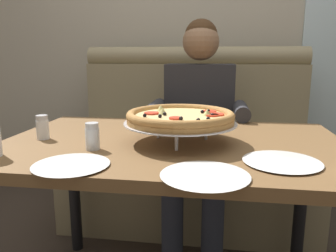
{
  "coord_description": "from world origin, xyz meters",
  "views": [
    {
      "loc": [
        0.17,
        -1.24,
        1.07
      ],
      "look_at": [
        -0.02,
        -0.02,
        0.81
      ],
      "focal_mm": 35.39,
      "sensor_mm": 36.0,
      "label": 1
    }
  ],
  "objects_px": {
    "shaker_oregano": "(92,138)",
    "shaker_parmesan": "(43,129)",
    "booth_bench": "(190,157)",
    "plate_near_right": "(282,160)",
    "plate_near_left": "(71,163)",
    "dining_table": "(173,162)",
    "diner_main": "(198,119)",
    "patio_chair": "(328,118)",
    "pizza": "(180,118)",
    "plate_far_side": "(205,173)"
  },
  "relations": [
    {
      "from": "shaker_oregano",
      "to": "shaker_parmesan",
      "type": "bearing_deg",
      "value": 155.73
    },
    {
      "from": "booth_bench",
      "to": "plate_near_right",
      "type": "xyz_separation_m",
      "value": [
        0.37,
        -1.12,
        0.36
      ]
    },
    {
      "from": "plate_near_left",
      "to": "plate_near_right",
      "type": "bearing_deg",
      "value": 11.25
    },
    {
      "from": "dining_table",
      "to": "shaker_parmesan",
      "type": "distance_m",
      "value": 0.53
    },
    {
      "from": "diner_main",
      "to": "patio_chair",
      "type": "xyz_separation_m",
      "value": [
        1.09,
        1.22,
        -0.19
      ]
    },
    {
      "from": "plate_near_right",
      "to": "pizza",
      "type": "bearing_deg",
      "value": 149.45
    },
    {
      "from": "plate_near_right",
      "to": "patio_chair",
      "type": "relative_size",
      "value": 0.28
    },
    {
      "from": "diner_main",
      "to": "plate_far_side",
      "type": "relative_size",
      "value": 5.13
    },
    {
      "from": "booth_bench",
      "to": "patio_chair",
      "type": "xyz_separation_m",
      "value": [
        1.15,
        0.96,
        0.13
      ]
    },
    {
      "from": "shaker_oregano",
      "to": "plate_near_right",
      "type": "distance_m",
      "value": 0.64
    },
    {
      "from": "dining_table",
      "to": "plate_near_left",
      "type": "bearing_deg",
      "value": -127.03
    },
    {
      "from": "plate_near_right",
      "to": "plate_far_side",
      "type": "bearing_deg",
      "value": -145.95
    },
    {
      "from": "booth_bench",
      "to": "patio_chair",
      "type": "height_order",
      "value": "booth_bench"
    },
    {
      "from": "booth_bench",
      "to": "patio_chair",
      "type": "bearing_deg",
      "value": 39.71
    },
    {
      "from": "pizza",
      "to": "plate_near_right",
      "type": "relative_size",
      "value": 1.78
    },
    {
      "from": "shaker_oregano",
      "to": "plate_far_side",
      "type": "bearing_deg",
      "value": -27.95
    },
    {
      "from": "booth_bench",
      "to": "shaker_oregano",
      "type": "relative_size",
      "value": 16.15
    },
    {
      "from": "pizza",
      "to": "shaker_oregano",
      "type": "height_order",
      "value": "pizza"
    },
    {
      "from": "patio_chair",
      "to": "plate_near_right",
      "type": "bearing_deg",
      "value": -110.64
    },
    {
      "from": "shaker_parmesan",
      "to": "shaker_oregano",
      "type": "xyz_separation_m",
      "value": [
        0.25,
        -0.11,
        0.0
      ]
    },
    {
      "from": "diner_main",
      "to": "plate_near_right",
      "type": "xyz_separation_m",
      "value": [
        0.31,
        -0.85,
        0.04
      ]
    },
    {
      "from": "booth_bench",
      "to": "patio_chair",
      "type": "relative_size",
      "value": 1.8
    },
    {
      "from": "diner_main",
      "to": "pizza",
      "type": "relative_size",
      "value": 2.98
    },
    {
      "from": "dining_table",
      "to": "patio_chair",
      "type": "distance_m",
      "value": 2.19
    },
    {
      "from": "plate_far_side",
      "to": "shaker_parmesan",
      "type": "bearing_deg",
      "value": 153.43
    },
    {
      "from": "pizza",
      "to": "patio_chair",
      "type": "distance_m",
      "value": 2.21
    },
    {
      "from": "plate_near_left",
      "to": "plate_near_right",
      "type": "height_order",
      "value": "same"
    },
    {
      "from": "pizza",
      "to": "plate_near_left",
      "type": "bearing_deg",
      "value": -131.88
    },
    {
      "from": "booth_bench",
      "to": "shaker_parmesan",
      "type": "relative_size",
      "value": 16.16
    },
    {
      "from": "shaker_parmesan",
      "to": "plate_near_right",
      "type": "distance_m",
      "value": 0.9
    },
    {
      "from": "diner_main",
      "to": "shaker_parmesan",
      "type": "bearing_deg",
      "value": -130.3
    },
    {
      "from": "plate_far_side",
      "to": "pizza",
      "type": "bearing_deg",
      "value": 107.01
    },
    {
      "from": "booth_bench",
      "to": "shaker_parmesan",
      "type": "bearing_deg",
      "value": -118.47
    },
    {
      "from": "pizza",
      "to": "plate_far_side",
      "type": "distance_m",
      "value": 0.38
    },
    {
      "from": "plate_near_left",
      "to": "shaker_oregano",
      "type": "bearing_deg",
      "value": 90.84
    },
    {
      "from": "booth_bench",
      "to": "diner_main",
      "type": "relative_size",
      "value": 1.22
    },
    {
      "from": "diner_main",
      "to": "plate_near_right",
      "type": "height_order",
      "value": "diner_main"
    },
    {
      "from": "diner_main",
      "to": "dining_table",
      "type": "bearing_deg",
      "value": -95.74
    },
    {
      "from": "shaker_parmesan",
      "to": "plate_near_right",
      "type": "height_order",
      "value": "shaker_parmesan"
    },
    {
      "from": "booth_bench",
      "to": "plate_near_right",
      "type": "bearing_deg",
      "value": -71.64
    },
    {
      "from": "shaker_parmesan",
      "to": "plate_near_left",
      "type": "bearing_deg",
      "value": -49.57
    },
    {
      "from": "shaker_oregano",
      "to": "plate_near_left",
      "type": "distance_m",
      "value": 0.19
    },
    {
      "from": "plate_near_left",
      "to": "plate_far_side",
      "type": "xyz_separation_m",
      "value": [
        0.4,
        -0.03,
        0.0
      ]
    },
    {
      "from": "shaker_oregano",
      "to": "plate_near_left",
      "type": "relative_size",
      "value": 0.41
    },
    {
      "from": "shaker_parmesan",
      "to": "plate_far_side",
      "type": "height_order",
      "value": "shaker_parmesan"
    },
    {
      "from": "dining_table",
      "to": "diner_main",
      "type": "xyz_separation_m",
      "value": [
        0.06,
        0.63,
        0.05
      ]
    },
    {
      "from": "plate_near_right",
      "to": "plate_far_side",
      "type": "relative_size",
      "value": 0.97
    },
    {
      "from": "shaker_parmesan",
      "to": "plate_far_side",
      "type": "bearing_deg",
      "value": -26.57
    },
    {
      "from": "patio_chair",
      "to": "plate_far_side",
      "type": "bearing_deg",
      "value": -114.4
    },
    {
      "from": "booth_bench",
      "to": "pizza",
      "type": "bearing_deg",
      "value": -88.02
    }
  ]
}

